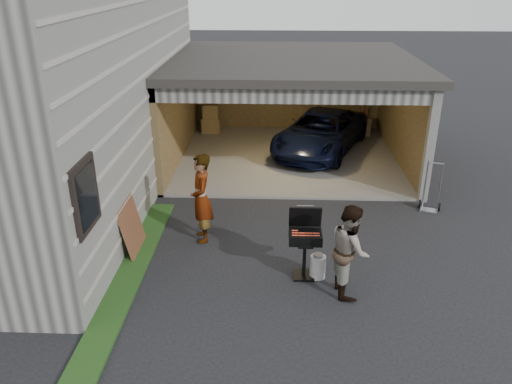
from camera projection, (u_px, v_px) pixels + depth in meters
ground at (253, 282)px, 8.88m from camera, size 80.00×80.00×0.00m
house at (4, 79)px, 11.62m from camera, size 7.00×11.00×5.50m
groundcover_strip at (112, 312)px, 8.04m from camera, size 0.50×8.00×0.06m
garage at (290, 92)px, 14.29m from camera, size 6.80×6.30×2.90m
minivan at (321, 134)px, 14.88m from camera, size 3.44×4.66×1.18m
woman at (201, 199)px, 9.92m from camera, size 0.59×0.76×1.84m
man at (350, 250)px, 8.31m from camera, size 0.69×0.85×1.62m
bbq_grill at (305, 239)px, 8.75m from camera, size 0.58×0.51×1.28m
propane_tank at (318, 267)px, 8.94m from camera, size 0.36×0.36×0.42m
plywood_panel at (132, 227)px, 9.64m from camera, size 0.27×0.95×1.05m
hand_truck at (430, 201)px, 11.43m from camera, size 0.52×0.48×1.16m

